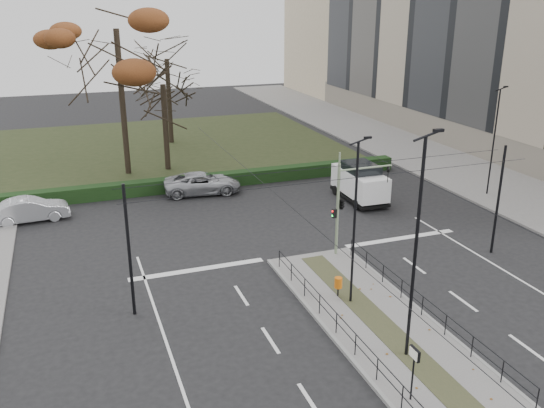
{
  "coord_description": "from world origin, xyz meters",
  "views": [
    {
      "loc": [
        -11.53,
        -20.94,
        12.99
      ],
      "look_at": [
        -1.75,
        5.92,
        2.88
      ],
      "focal_mm": 38.0,
      "sensor_mm": 36.0,
      "label": 1
    }
  ],
  "objects_px": {
    "white_van": "(360,181)",
    "bare_tree_center": "(167,65)",
    "streetlamp_median_near": "(416,248)",
    "parked_car_second": "(31,210)",
    "streetlamp_median_far": "(355,222)",
    "traffic_light": "(343,202)",
    "rust_tree": "(116,29)",
    "bare_tree_near": "(163,91)",
    "streetlamp_sidewalk": "(494,141)",
    "info_panel": "(414,360)",
    "litter_bin": "(338,283)",
    "parked_car_fourth": "(202,183)"
  },
  "relations": [
    {
      "from": "litter_bin",
      "to": "info_panel",
      "type": "distance_m",
      "value": 7.55
    },
    {
      "from": "streetlamp_sidewalk",
      "to": "litter_bin",
      "type": "bearing_deg",
      "value": -149.15
    },
    {
      "from": "streetlamp_median_far",
      "to": "bare_tree_near",
      "type": "bearing_deg",
      "value": 98.75
    },
    {
      "from": "streetlamp_median_far",
      "to": "info_panel",
      "type": "bearing_deg",
      "value": -100.38
    },
    {
      "from": "traffic_light",
      "to": "streetlamp_median_far",
      "type": "xyz_separation_m",
      "value": [
        -1.95,
        -4.95,
        0.93
      ]
    },
    {
      "from": "bare_tree_center",
      "to": "streetlamp_median_near",
      "type": "bearing_deg",
      "value": -87.2
    },
    {
      "from": "traffic_light",
      "to": "parked_car_fourth",
      "type": "xyz_separation_m",
      "value": [
        -4.52,
        12.94,
        -2.31
      ]
    },
    {
      "from": "streetlamp_median_far",
      "to": "parked_car_fourth",
      "type": "bearing_deg",
      "value": 98.14
    },
    {
      "from": "parked_car_fourth",
      "to": "litter_bin",
      "type": "bearing_deg",
      "value": -166.32
    },
    {
      "from": "bare_tree_center",
      "to": "white_van",
      "type": "bearing_deg",
      "value": -67.02
    },
    {
      "from": "traffic_light",
      "to": "bare_tree_center",
      "type": "xyz_separation_m",
      "value": [
        -3.74,
        28.98,
        4.3
      ]
    },
    {
      "from": "info_panel",
      "to": "parked_car_second",
      "type": "xyz_separation_m",
      "value": [
        -12.66,
        22.95,
        -0.98
      ]
    },
    {
      "from": "streetlamp_median_near",
      "to": "parked_car_second",
      "type": "relative_size",
      "value": 1.92
    },
    {
      "from": "parked_car_fourth",
      "to": "bare_tree_center",
      "type": "bearing_deg",
      "value": 3.57
    },
    {
      "from": "white_van",
      "to": "bare_tree_center",
      "type": "xyz_separation_m",
      "value": [
        -9.0,
        21.21,
        6.01
      ]
    },
    {
      "from": "streetlamp_sidewalk",
      "to": "white_van",
      "type": "relative_size",
      "value": 1.49
    },
    {
      "from": "parked_car_second",
      "to": "bare_tree_near",
      "type": "height_order",
      "value": "bare_tree_near"
    },
    {
      "from": "traffic_light",
      "to": "bare_tree_near",
      "type": "xyz_separation_m",
      "value": [
        -5.76,
        19.78,
        3.31
      ]
    },
    {
      "from": "litter_bin",
      "to": "parked_car_fourth",
      "type": "xyz_separation_m",
      "value": [
        -2.23,
        17.25,
        -0.05
      ]
    },
    {
      "from": "traffic_light",
      "to": "parked_car_second",
      "type": "distance_m",
      "value": 19.55
    },
    {
      "from": "parked_car_second",
      "to": "streetlamp_sidewalk",
      "type": "bearing_deg",
      "value": -105.13
    },
    {
      "from": "bare_tree_near",
      "to": "traffic_light",
      "type": "bearing_deg",
      "value": -73.77
    },
    {
      "from": "litter_bin",
      "to": "parked_car_second",
      "type": "height_order",
      "value": "parked_car_second"
    },
    {
      "from": "streetlamp_median_near",
      "to": "parked_car_second",
      "type": "xyz_separation_m",
      "value": [
        -13.99,
        20.62,
        -3.85
      ]
    },
    {
      "from": "info_panel",
      "to": "streetlamp_median_near",
      "type": "xyz_separation_m",
      "value": [
        1.33,
        2.33,
        2.88
      ]
    },
    {
      "from": "litter_bin",
      "to": "info_panel",
      "type": "height_order",
      "value": "info_panel"
    },
    {
      "from": "streetlamp_median_near",
      "to": "streetlamp_sidewalk",
      "type": "bearing_deg",
      "value": 42.92
    },
    {
      "from": "streetlamp_sidewalk",
      "to": "bare_tree_near",
      "type": "height_order",
      "value": "bare_tree_near"
    },
    {
      "from": "info_panel",
      "to": "streetlamp_median_near",
      "type": "bearing_deg",
      "value": 60.21
    },
    {
      "from": "white_van",
      "to": "info_panel",
      "type": "bearing_deg",
      "value": -113.43
    },
    {
      "from": "info_panel",
      "to": "parked_car_fourth",
      "type": "distance_m",
      "value": 24.74
    },
    {
      "from": "parked_car_fourth",
      "to": "white_van",
      "type": "height_order",
      "value": "white_van"
    },
    {
      "from": "streetlamp_median_far",
      "to": "white_van",
      "type": "distance_m",
      "value": 14.86
    },
    {
      "from": "parked_car_second",
      "to": "rust_tree",
      "type": "relative_size",
      "value": 0.32
    },
    {
      "from": "streetlamp_median_far",
      "to": "rust_tree",
      "type": "distance_m",
      "value": 26.52
    },
    {
      "from": "traffic_light",
      "to": "litter_bin",
      "type": "height_order",
      "value": "traffic_light"
    },
    {
      "from": "info_panel",
      "to": "streetlamp_median_far",
      "type": "xyz_separation_m",
      "value": [
        1.24,
        6.79,
        2.27
      ]
    },
    {
      "from": "streetlamp_median_far",
      "to": "streetlamp_sidewalk",
      "type": "bearing_deg",
      "value": 33.01
    },
    {
      "from": "info_panel",
      "to": "rust_tree",
      "type": "xyz_separation_m",
      "value": [
        -5.74,
        31.38,
        9.34
      ]
    },
    {
      "from": "info_panel",
      "to": "rust_tree",
      "type": "bearing_deg",
      "value": 100.36
    },
    {
      "from": "streetlamp_sidewalk",
      "to": "rust_tree",
      "type": "xyz_separation_m",
      "value": [
        -23.21,
        14.04,
        7.12
      ]
    },
    {
      "from": "info_panel",
      "to": "bare_tree_near",
      "type": "height_order",
      "value": "bare_tree_near"
    },
    {
      "from": "info_panel",
      "to": "rust_tree",
      "type": "height_order",
      "value": "rust_tree"
    },
    {
      "from": "streetlamp_sidewalk",
      "to": "rust_tree",
      "type": "bearing_deg",
      "value": 148.82
    },
    {
      "from": "bare_tree_center",
      "to": "traffic_light",
      "type": "bearing_deg",
      "value": -82.64
    },
    {
      "from": "white_van",
      "to": "bare_tree_center",
      "type": "bearing_deg",
      "value": 112.98
    },
    {
      "from": "info_panel",
      "to": "streetlamp_median_near",
      "type": "relative_size",
      "value": 0.23
    },
    {
      "from": "parked_car_second",
      "to": "streetlamp_median_near",
      "type": "bearing_deg",
      "value": -150.41
    },
    {
      "from": "streetlamp_median_far",
      "to": "bare_tree_center",
      "type": "bearing_deg",
      "value": 93.02
    },
    {
      "from": "info_panel",
      "to": "traffic_light",
      "type": "bearing_deg",
      "value": 74.77
    }
  ]
}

